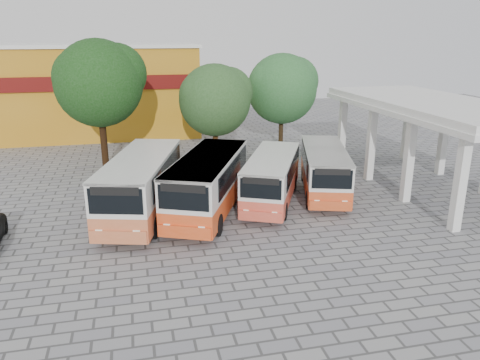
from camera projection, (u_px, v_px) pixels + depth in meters
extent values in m
plane|color=gray|center=(284.00, 225.00, 23.44)|extent=(90.00, 90.00, 0.00)
cube|color=silver|center=(460.00, 181.00, 22.05)|extent=(0.45, 0.45, 5.00)
cube|color=silver|center=(342.00, 129.00, 34.14)|extent=(0.45, 0.45, 5.00)
cube|color=silver|center=(407.00, 126.00, 35.28)|extent=(0.45, 0.45, 5.00)
cube|color=silver|center=(433.00, 103.00, 27.86)|extent=(6.60, 15.60, 0.40)
cube|color=silver|center=(432.00, 109.00, 27.97)|extent=(6.80, 15.80, 0.30)
cube|color=#AF7212|center=(88.00, 91.00, 44.05)|extent=(20.00, 10.00, 8.00)
cube|color=#590C0A|center=(82.00, 84.00, 38.95)|extent=(20.00, 0.20, 1.20)
cube|color=silver|center=(83.00, 45.00, 42.81)|extent=(20.40, 10.40, 0.30)
cube|color=#C26137|center=(142.00, 198.00, 24.35)|extent=(4.85, 9.12, 1.15)
cube|color=silver|center=(141.00, 173.00, 23.94)|extent=(4.85, 9.12, 1.61)
cube|color=silver|center=(140.00, 159.00, 23.72)|extent=(4.90, 9.14, 0.13)
cube|color=black|center=(114.00, 174.00, 23.65)|extent=(1.96, 6.96, 1.15)
cube|color=black|center=(167.00, 171.00, 24.22)|extent=(1.96, 6.96, 1.15)
cube|color=black|center=(144.00, 201.00, 19.85)|extent=(2.28, 0.67, 1.15)
cube|color=black|center=(143.00, 190.00, 19.72)|extent=(2.02, 0.61, 0.37)
cylinder|color=black|center=(119.00, 229.00, 21.59)|extent=(0.31, 1.09, 1.09)
cylinder|color=black|center=(170.00, 224.00, 22.10)|extent=(0.31, 1.09, 1.09)
cylinder|color=black|center=(120.00, 191.00, 26.87)|extent=(0.31, 1.09, 1.09)
cylinder|color=black|center=(162.00, 188.00, 27.38)|extent=(0.31, 1.09, 1.09)
cube|color=#D24617|center=(208.00, 196.00, 24.75)|extent=(5.78, 8.86, 1.12)
cube|color=silver|center=(208.00, 171.00, 24.35)|extent=(5.78, 8.86, 1.57)
cube|color=silver|center=(208.00, 158.00, 24.13)|extent=(5.83, 8.88, 0.13)
cube|color=black|center=(183.00, 173.00, 24.06)|extent=(2.88, 6.48, 1.12)
cube|color=black|center=(232.00, 169.00, 24.62)|extent=(2.88, 6.48, 1.12)
cube|color=black|center=(224.00, 198.00, 20.35)|extent=(2.12, 0.97, 1.12)
cube|color=black|center=(224.00, 188.00, 20.22)|extent=(1.88, 0.87, 0.36)
cylinder|color=black|center=(194.00, 225.00, 22.05)|extent=(0.30, 1.07, 1.07)
cylinder|color=black|center=(242.00, 221.00, 22.54)|extent=(0.30, 1.07, 1.07)
cylinder|color=black|center=(181.00, 189.00, 27.21)|extent=(0.30, 1.07, 1.07)
cylinder|color=black|center=(220.00, 186.00, 27.71)|extent=(0.30, 1.07, 1.07)
cube|color=#CC4A33|center=(272.00, 188.00, 26.29)|extent=(5.22, 7.75, 0.98)
cube|color=silver|center=(272.00, 168.00, 25.94)|extent=(5.22, 7.75, 1.38)
cube|color=silver|center=(272.00, 157.00, 25.75)|extent=(5.26, 7.77, 0.11)
cube|color=black|center=(252.00, 169.00, 25.69)|extent=(2.67, 5.62, 0.98)
cube|color=black|center=(292.00, 167.00, 26.18)|extent=(2.67, 5.62, 0.98)
cube|color=black|center=(295.00, 189.00, 22.43)|extent=(1.85, 0.90, 0.98)
cube|color=black|center=(295.00, 181.00, 22.31)|extent=(1.64, 0.81, 0.32)
cylinder|color=black|center=(266.00, 211.00, 23.92)|extent=(0.26, 0.94, 0.94)
cylinder|color=black|center=(304.00, 208.00, 24.36)|extent=(0.26, 0.94, 0.94)
cylinder|color=black|center=(244.00, 183.00, 28.46)|extent=(0.26, 0.94, 0.94)
cylinder|color=black|center=(276.00, 181.00, 28.89)|extent=(0.26, 0.94, 0.94)
cube|color=#C7461B|center=(324.00, 180.00, 27.80)|extent=(4.43, 7.93, 1.00)
cube|color=silver|center=(325.00, 160.00, 27.44)|extent=(4.43, 7.93, 1.40)
cube|color=silver|center=(325.00, 150.00, 27.25)|extent=(4.48, 7.94, 0.11)
cube|color=black|center=(306.00, 161.00, 27.19)|extent=(1.91, 6.00, 1.00)
cube|color=black|center=(343.00, 159.00, 27.69)|extent=(1.91, 6.00, 1.00)
cube|color=black|center=(354.00, 179.00, 23.89)|extent=(1.96, 0.65, 1.00)
cube|color=black|center=(355.00, 171.00, 23.77)|extent=(1.74, 0.59, 0.32)
cylinder|color=black|center=(323.00, 201.00, 25.40)|extent=(0.27, 0.95, 0.95)
cylinder|color=black|center=(358.00, 198.00, 25.84)|extent=(0.27, 0.95, 0.95)
cylinder|color=black|center=(293.00, 175.00, 29.99)|extent=(0.27, 0.95, 0.95)
cylinder|color=black|center=(323.00, 173.00, 30.43)|extent=(0.27, 0.95, 0.95)
cylinder|color=black|center=(104.00, 140.00, 32.48)|extent=(0.47, 0.47, 4.26)
sphere|color=#0F360B|center=(99.00, 83.00, 31.33)|extent=(5.87, 5.87, 5.87)
sphere|color=#0F360B|center=(116.00, 74.00, 31.68)|extent=(4.11, 4.11, 4.11)
sphere|color=#0F360B|center=(82.00, 77.00, 30.79)|extent=(3.82, 3.82, 3.82)
cylinder|color=#4A2B12|center=(215.00, 138.00, 35.26)|extent=(0.40, 0.40, 3.34)
sphere|color=#23481B|center=(215.00, 100.00, 34.42)|extent=(5.31, 5.31, 5.31)
sphere|color=#23481B|center=(228.00, 92.00, 34.77)|extent=(3.72, 3.72, 3.72)
sphere|color=#23481B|center=(203.00, 95.00, 33.92)|extent=(3.45, 3.45, 3.45)
cylinder|color=black|center=(281.00, 126.00, 39.22)|extent=(0.38, 0.38, 3.61)
sphere|color=#225725|center=(282.00, 89.00, 38.31)|extent=(5.73, 5.73, 5.73)
sphere|color=#225725|center=(294.00, 81.00, 38.66)|extent=(4.01, 4.01, 4.01)
sphere|color=#225725|center=(271.00, 84.00, 37.78)|extent=(3.72, 3.72, 3.72)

